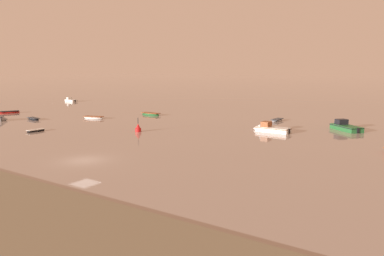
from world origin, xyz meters
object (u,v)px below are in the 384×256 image
motorboat_moored_0 (70,100)px  rowboat_moored_5 (151,114)px  rowboat_moored_1 (9,112)px  rowboat_moored_6 (94,118)px  channel_buoy (138,129)px  motorboat_moored_4 (268,129)px  motorboat_moored_2 (342,127)px  rowboat_moored_7 (277,120)px  rowboat_moored_4 (33,119)px  rowboat_moored_2 (36,131)px

motorboat_moored_0 → rowboat_moored_5: motorboat_moored_0 is taller
rowboat_moored_1 → rowboat_moored_6: size_ratio=0.99×
rowboat_moored_6 → channel_buoy: size_ratio=1.88×
rowboat_moored_5 → channel_buoy: channel_buoy is taller
motorboat_moored_0 → rowboat_moored_6: 39.71m
rowboat_moored_1 → motorboat_moored_4: (54.73, 8.95, 0.16)m
motorboat_moored_2 → rowboat_moored_5: (-36.54, -3.14, -0.17)m
motorboat_moored_4 → rowboat_moored_5: motorboat_moored_4 is taller
motorboat_moored_0 → rowboat_moored_7: (63.82, -4.88, -0.11)m
motorboat_moored_2 → rowboat_moored_5: bearing=46.0°
motorboat_moored_4 → rowboat_moored_4: motorboat_moored_4 is taller
motorboat_moored_0 → rowboat_moored_2: size_ratio=1.63×
rowboat_moored_4 → rowboat_moored_5: (13.82, 17.31, 0.04)m
rowboat_moored_1 → motorboat_moored_2: bearing=-48.7°
rowboat_moored_1 → rowboat_moored_4: (13.42, -3.25, -0.03)m
motorboat_moored_2 → rowboat_moored_2: (-38.38, -28.02, -0.23)m
rowboat_moored_7 → motorboat_moored_2: bearing=-103.8°
motorboat_moored_0 → rowboat_moored_4: 38.12m
rowboat_moored_2 → motorboat_moored_4: (29.33, 19.77, 0.21)m
rowboat_moored_1 → rowboat_moored_6: (21.61, 4.00, -0.00)m
rowboat_moored_1 → rowboat_moored_6: same height
rowboat_moored_4 → rowboat_moored_5: 22.15m
rowboat_moored_7 → channel_buoy: channel_buoy is taller
motorboat_moored_4 → rowboat_moored_1: bearing=11.8°
motorboat_moored_0 → rowboat_moored_7: motorboat_moored_0 is taller
rowboat_moored_1 → rowboat_moored_7: (51.83, 20.27, -0.02)m
motorboat_moored_2 → motorboat_moored_4: size_ratio=1.02×
motorboat_moored_0 → rowboat_moored_4: (25.42, -28.41, -0.12)m
motorboat_moored_0 → rowboat_moored_2: bearing=143.0°
motorboat_moored_2 → motorboat_moored_4: 12.24m
rowboat_moored_5 → rowboat_moored_4: bearing=53.2°
motorboat_moored_4 → channel_buoy: size_ratio=2.62×
rowboat_moored_1 → rowboat_moored_7: 55.65m
motorboat_moored_2 → rowboat_moored_1: size_ratio=1.42×
rowboat_moored_5 → rowboat_moored_7: size_ratio=1.23×
rowboat_moored_2 → channel_buoy: channel_buoy is taller
motorboat_moored_2 → rowboat_moored_6: motorboat_moored_2 is taller
rowboat_moored_1 → rowboat_moored_7: size_ratio=1.17×
motorboat_moored_0 → channel_buoy: (50.44, -27.39, 0.19)m
rowboat_moored_2 → rowboat_moored_6: (-3.79, 14.82, 0.05)m
motorboat_moored_4 → motorboat_moored_0: bearing=-11.2°
rowboat_moored_4 → channel_buoy: bearing=11.4°
motorboat_moored_4 → rowboat_moored_7: 11.69m
motorboat_moored_0 → rowboat_moored_1: motorboat_moored_0 is taller
rowboat_moored_1 → rowboat_moored_5: rowboat_moored_5 is taller
channel_buoy → rowboat_moored_2: bearing=-146.6°
motorboat_moored_2 → rowboat_moored_7: 12.34m
motorboat_moored_4 → rowboat_moored_4: (-41.31, -12.20, -0.19)m
motorboat_moored_0 → rowboat_moored_6: size_ratio=1.11×
rowboat_moored_2 → rowboat_moored_7: rowboat_moored_7 is taller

